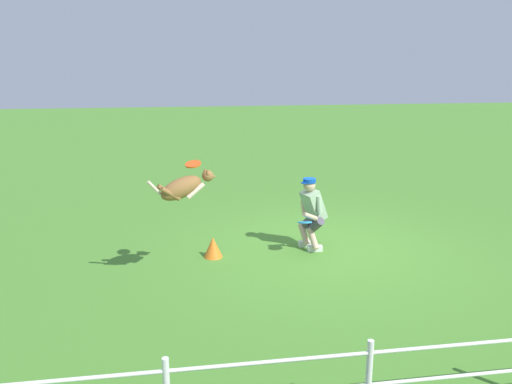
% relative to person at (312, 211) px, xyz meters
% --- Properties ---
extents(ground_plane, '(60.00, 60.00, 0.00)m').
position_rel_person_xyz_m(ground_plane, '(-0.28, 0.08, -0.70)').
color(ground_plane, '#49832D').
extents(person, '(0.53, 0.69, 1.29)m').
position_rel_person_xyz_m(person, '(0.00, 0.00, 0.00)').
color(person, silver).
rests_on(person, ground_plane).
extents(dog, '(1.01, 0.49, 0.48)m').
position_rel_person_xyz_m(dog, '(2.21, 1.09, 0.79)').
color(dog, olive).
extents(frisbee_flying, '(0.33, 0.33, 0.10)m').
position_rel_person_xyz_m(frisbee_flying, '(2.07, 0.99, 1.10)').
color(frisbee_flying, '#E95218').
extents(frisbee_held, '(0.34, 0.33, 0.10)m').
position_rel_person_xyz_m(frisbee_held, '(0.20, 0.33, -0.09)').
color(frisbee_held, '#2F96DF').
rests_on(frisbee_held, person).
extents(fence, '(16.37, 0.06, 0.83)m').
position_rel_person_xyz_m(fence, '(-0.28, 4.40, -0.21)').
color(fence, white).
rests_on(fence, ground_plane).
extents(training_cone, '(0.32, 0.32, 0.36)m').
position_rel_person_xyz_m(training_cone, '(1.75, 0.13, -0.52)').
color(training_cone, orange).
rests_on(training_cone, ground_plane).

